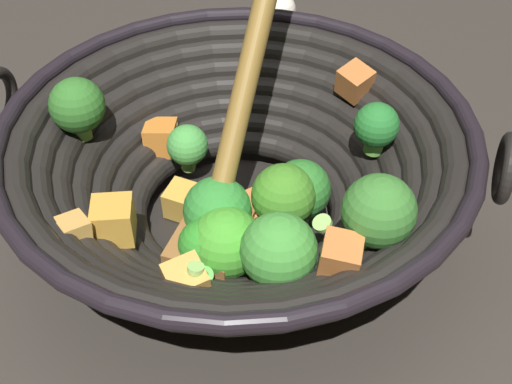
% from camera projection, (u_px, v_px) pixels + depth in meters
% --- Properties ---
extents(ground_plane, '(4.00, 4.00, 0.00)m').
position_uv_depth(ground_plane, '(239.00, 226.00, 0.63)').
color(ground_plane, '#332D28').
extents(wok, '(0.41, 0.38, 0.26)m').
position_uv_depth(wok, '(239.00, 168.00, 0.58)').
color(wok, black).
rests_on(wok, ground).
extents(garlic_bulb, '(0.04, 0.04, 0.04)m').
position_uv_depth(garlic_bulb, '(281.00, 9.00, 0.87)').
color(garlic_bulb, silver).
rests_on(garlic_bulb, ground).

